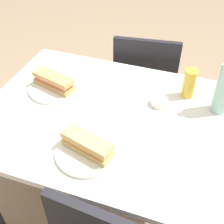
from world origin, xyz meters
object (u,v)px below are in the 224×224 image
object	(u,v)px
baguette_sandwich_near	(53,81)
knife_near	(60,80)
dining_table	(112,132)
chair_far	(145,84)
plate_far	(88,152)
baguette_sandwich_far	(87,144)
knife_far	(95,139)
plate_near	(55,88)
olive_bowl	(159,102)
water_bottle	(224,88)
beer_glass	(189,84)

from	to	relation	value
baguette_sandwich_near	knife_near	bearing A→B (deg)	85.97
dining_table	knife_near	world-z (taller)	knife_near
dining_table	chair_far	size ratio (longest dim) A/B	1.37
plate_far	baguette_sandwich_far	bearing A→B (deg)	0.00
knife_far	plate_near	bearing A→B (deg)	140.16
knife_far	olive_bowl	distance (m)	0.37
knife_far	water_bottle	bearing A→B (deg)	39.18
beer_glass	chair_far	bearing A→B (deg)	127.49
baguette_sandwich_near	knife_far	size ratio (longest dim) A/B	1.35
chair_far	beer_glass	xyz separation A→B (m)	(0.28, -0.37, 0.32)
baguette_sandwich_far	olive_bowl	distance (m)	0.43
knife_near	plate_far	size ratio (longest dim) A/B	0.69
knife_far	water_bottle	xyz separation A→B (m)	(0.46, 0.37, 0.11)
baguette_sandwich_far	water_bottle	xyz separation A→B (m)	(0.46, 0.43, 0.08)
plate_near	beer_glass	bearing A→B (deg)	14.61
knife_near	baguette_sandwich_far	world-z (taller)	baguette_sandwich_far
plate_near	plate_far	world-z (taller)	same
baguette_sandwich_near	beer_glass	xyz separation A→B (m)	(0.63, 0.16, 0.02)
baguette_sandwich_far	beer_glass	xyz separation A→B (m)	(0.31, 0.49, 0.02)
dining_table	knife_near	xyz separation A→B (m)	(-0.33, 0.15, 0.13)
plate_near	olive_bowl	xyz separation A→B (m)	(0.51, 0.05, 0.01)
knife_near	knife_far	xyz separation A→B (m)	(0.32, -0.33, 0.00)
plate_near	olive_bowl	bearing A→B (deg)	5.85
chair_far	knife_near	distance (m)	0.65
dining_table	beer_glass	distance (m)	0.43
plate_far	olive_bowl	world-z (taller)	olive_bowl
plate_near	baguette_sandwich_near	bearing A→B (deg)	-90.00
baguette_sandwich_far	water_bottle	distance (m)	0.64
dining_table	plate_far	distance (m)	0.27
knife_near	olive_bowl	xyz separation A→B (m)	(0.51, -0.01, -0.00)
chair_far	baguette_sandwich_near	distance (m)	0.70
dining_table	knife_far	bearing A→B (deg)	-93.82
beer_glass	knife_near	bearing A→B (deg)	-170.40
dining_table	plate_near	xyz separation A→B (m)	(-0.33, 0.09, 0.12)
knife_far	water_bottle	world-z (taller)	water_bottle
plate_near	knife_far	xyz separation A→B (m)	(0.32, -0.27, 0.01)
knife_far	water_bottle	size ratio (longest dim) A/B	0.54
chair_far	knife_far	xyz separation A→B (m)	(-0.02, -0.80, 0.27)
plate_near	dining_table	bearing A→B (deg)	-15.15
baguette_sandwich_near	knife_near	xyz separation A→B (m)	(0.00, 0.06, -0.03)
knife_far	beer_glass	world-z (taller)	beer_glass
plate_near	baguette_sandwich_far	xyz separation A→B (m)	(0.32, -0.33, 0.04)
dining_table	beer_glass	size ratio (longest dim) A/B	8.18
dining_table	olive_bowl	bearing A→B (deg)	38.30
plate_near	beer_glass	world-z (taller)	beer_glass
baguette_sandwich_far	beer_glass	world-z (taller)	beer_glass
knife_near	baguette_sandwich_far	distance (m)	0.50
dining_table	olive_bowl	distance (m)	0.26
dining_table	knife_near	size ratio (longest dim) A/B	6.65
dining_table	chair_far	xyz separation A→B (m)	(0.01, 0.63, -0.14)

